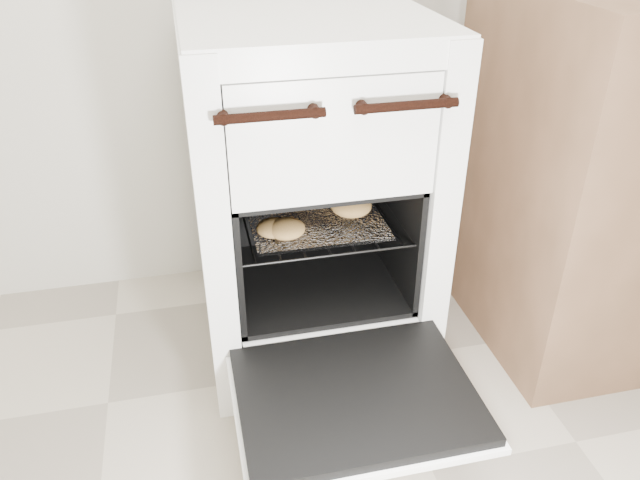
# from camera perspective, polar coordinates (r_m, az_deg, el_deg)

# --- Properties ---
(stove) EXTENTS (0.53, 0.59, 0.81)m
(stove) POSITION_cam_1_polar(r_m,az_deg,el_deg) (1.49, -1.11, 3.91)
(stove) COLOR white
(stove) RESTS_ON ground
(oven_door) EXTENTS (0.48, 0.37, 0.03)m
(oven_door) POSITION_cam_1_polar(r_m,az_deg,el_deg) (1.27, 3.30, -14.15)
(oven_door) COLOR black
(oven_door) RESTS_ON stove
(oven_rack) EXTENTS (0.39, 0.37, 0.01)m
(oven_rack) POSITION_cam_1_polar(r_m,az_deg,el_deg) (1.45, -0.62, 2.16)
(oven_rack) COLOR black
(oven_rack) RESTS_ON stove
(foil_sheet) EXTENTS (0.30, 0.27, 0.01)m
(foil_sheet) POSITION_cam_1_polar(r_m,az_deg,el_deg) (1.43, -0.47, 2.02)
(foil_sheet) COLOR white
(foil_sheet) RESTS_ON oven_rack
(baked_rolls) EXTENTS (0.29, 0.27, 0.04)m
(baked_rolls) POSITION_cam_1_polar(r_m,az_deg,el_deg) (1.42, -0.92, 2.69)
(baked_rolls) COLOR tan
(baked_rolls) RESTS_ON foil_sheet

